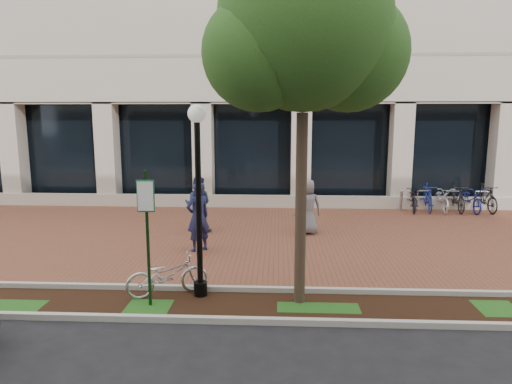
{
  "coord_description": "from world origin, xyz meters",
  "views": [
    {
      "loc": [
        1.07,
        -13.72,
        3.74
      ],
      "look_at": [
        0.45,
        -0.8,
        1.54
      ],
      "focal_mm": 32.0,
      "sensor_mm": 36.0,
      "label": 1
    }
  ],
  "objects_px": {
    "pedestrian_right": "(307,207)",
    "bike_rack_cluster": "(448,198)",
    "pedestrian_mid": "(198,204)",
    "bollard": "(401,200)",
    "locked_bicycle": "(167,275)",
    "pedestrian_left": "(198,217)",
    "lamppost": "(198,190)",
    "parking_sign": "(147,223)",
    "street_tree": "(306,35)"
  },
  "relations": [
    {
      "from": "street_tree",
      "to": "pedestrian_left",
      "type": "xyz_separation_m",
      "value": [
        -2.69,
        3.36,
        -4.21
      ]
    },
    {
      "from": "bollard",
      "to": "bike_rack_cluster",
      "type": "xyz_separation_m",
      "value": [
        1.84,
        0.1,
        0.07
      ]
    },
    {
      "from": "bike_rack_cluster",
      "to": "lamppost",
      "type": "bearing_deg",
      "value": -129.01
    },
    {
      "from": "bollard",
      "to": "bike_rack_cluster",
      "type": "height_order",
      "value": "bike_rack_cluster"
    },
    {
      "from": "parking_sign",
      "to": "pedestrian_mid",
      "type": "distance_m",
      "value": 5.9
    },
    {
      "from": "locked_bicycle",
      "to": "pedestrian_mid",
      "type": "distance_m",
      "value": 5.33
    },
    {
      "from": "lamppost",
      "to": "pedestrian_mid",
      "type": "bearing_deg",
      "value": 100.36
    },
    {
      "from": "parking_sign",
      "to": "locked_bicycle",
      "type": "bearing_deg",
      "value": 66.49
    },
    {
      "from": "parking_sign",
      "to": "locked_bicycle",
      "type": "relative_size",
      "value": 1.58
    },
    {
      "from": "lamppost",
      "to": "pedestrian_left",
      "type": "relative_size",
      "value": 2.04
    },
    {
      "from": "pedestrian_right",
      "to": "bollard",
      "type": "distance_m",
      "value": 5.31
    },
    {
      "from": "pedestrian_mid",
      "to": "pedestrian_right",
      "type": "xyz_separation_m",
      "value": [
        3.5,
        -0.14,
        -0.02
      ]
    },
    {
      "from": "pedestrian_right",
      "to": "parking_sign",
      "type": "bearing_deg",
      "value": 50.64
    },
    {
      "from": "lamppost",
      "to": "bike_rack_cluster",
      "type": "relative_size",
      "value": 1.1
    },
    {
      "from": "locked_bicycle",
      "to": "pedestrian_left",
      "type": "height_order",
      "value": "pedestrian_left"
    },
    {
      "from": "pedestrian_left",
      "to": "pedestrian_right",
      "type": "xyz_separation_m",
      "value": [
        3.12,
        1.99,
        -0.09
      ]
    },
    {
      "from": "street_tree",
      "to": "pedestrian_left",
      "type": "height_order",
      "value": "street_tree"
    },
    {
      "from": "pedestrian_right",
      "to": "bollard",
      "type": "relative_size",
      "value": 2.04
    },
    {
      "from": "pedestrian_right",
      "to": "bike_rack_cluster",
      "type": "bearing_deg",
      "value": -155.38
    },
    {
      "from": "lamppost",
      "to": "locked_bicycle",
      "type": "relative_size",
      "value": 2.31
    },
    {
      "from": "street_tree",
      "to": "parking_sign",
      "type": "bearing_deg",
      "value": -173.06
    },
    {
      "from": "pedestrian_left",
      "to": "pedestrian_mid",
      "type": "height_order",
      "value": "pedestrian_left"
    },
    {
      "from": "lamppost",
      "to": "pedestrian_mid",
      "type": "height_order",
      "value": "lamppost"
    },
    {
      "from": "street_tree",
      "to": "pedestrian_mid",
      "type": "xyz_separation_m",
      "value": [
        -3.06,
        5.48,
        -4.28
      ]
    },
    {
      "from": "pedestrian_mid",
      "to": "locked_bicycle",
      "type": "bearing_deg",
      "value": 96.82
    },
    {
      "from": "parking_sign",
      "to": "pedestrian_right",
      "type": "xyz_separation_m",
      "value": [
        3.44,
        5.71,
        -0.82
      ]
    },
    {
      "from": "pedestrian_right",
      "to": "pedestrian_mid",
      "type": "bearing_deg",
      "value": -10.57
    },
    {
      "from": "pedestrian_left",
      "to": "bollard",
      "type": "distance_m",
      "value": 8.97
    },
    {
      "from": "locked_bicycle",
      "to": "bollard",
      "type": "height_order",
      "value": "locked_bicycle"
    },
    {
      "from": "street_tree",
      "to": "pedestrian_mid",
      "type": "distance_m",
      "value": 7.6
    },
    {
      "from": "street_tree",
      "to": "pedestrian_right",
      "type": "relative_size",
      "value": 3.98
    },
    {
      "from": "street_tree",
      "to": "pedestrian_right",
      "type": "height_order",
      "value": "street_tree"
    },
    {
      "from": "bike_rack_cluster",
      "to": "pedestrian_mid",
      "type": "bearing_deg",
      "value": -154.87
    },
    {
      "from": "bollard",
      "to": "pedestrian_right",
      "type": "bearing_deg",
      "value": -137.08
    },
    {
      "from": "parking_sign",
      "to": "bollard",
      "type": "height_order",
      "value": "parking_sign"
    },
    {
      "from": "pedestrian_mid",
      "to": "bike_rack_cluster",
      "type": "height_order",
      "value": "pedestrian_mid"
    },
    {
      "from": "locked_bicycle",
      "to": "pedestrian_mid",
      "type": "xyz_separation_m",
      "value": [
        -0.28,
        5.3,
        0.45
      ]
    },
    {
      "from": "pedestrian_left",
      "to": "pedestrian_right",
      "type": "relative_size",
      "value": 1.1
    },
    {
      "from": "bike_rack_cluster",
      "to": "locked_bicycle",
      "type": "bearing_deg",
      "value": -131.24
    },
    {
      "from": "locked_bicycle",
      "to": "bollard",
      "type": "distance_m",
      "value": 11.28
    },
    {
      "from": "pedestrian_left",
      "to": "bike_rack_cluster",
      "type": "xyz_separation_m",
      "value": [
        8.84,
        5.69,
        -0.45
      ]
    },
    {
      "from": "lamppost",
      "to": "locked_bicycle",
      "type": "bearing_deg",
      "value": -178.51
    },
    {
      "from": "pedestrian_mid",
      "to": "lamppost",
      "type": "bearing_deg",
      "value": 104.14
    },
    {
      "from": "locked_bicycle",
      "to": "pedestrian_mid",
      "type": "relative_size",
      "value": 0.95
    },
    {
      "from": "pedestrian_right",
      "to": "bike_rack_cluster",
      "type": "relative_size",
      "value": 0.49
    },
    {
      "from": "parking_sign",
      "to": "pedestrian_right",
      "type": "bearing_deg",
      "value": 57.46
    },
    {
      "from": "lamppost",
      "to": "locked_bicycle",
      "type": "height_order",
      "value": "lamppost"
    },
    {
      "from": "pedestrian_right",
      "to": "lamppost",
      "type": "bearing_deg",
      "value": 55.48
    },
    {
      "from": "street_tree",
      "to": "bollard",
      "type": "xyz_separation_m",
      "value": [
        4.31,
        8.95,
        -4.74
      ]
    },
    {
      "from": "pedestrian_left",
      "to": "bike_rack_cluster",
      "type": "relative_size",
      "value": 0.54
    }
  ]
}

